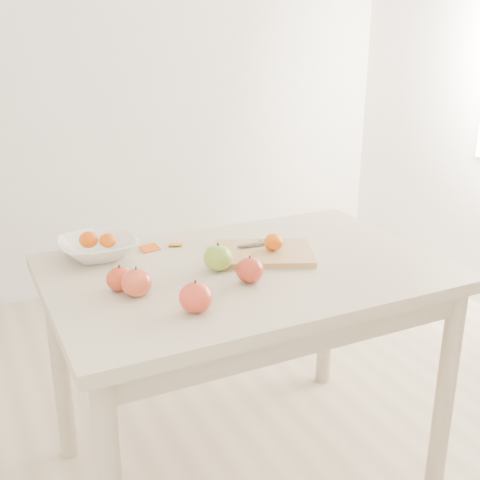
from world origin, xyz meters
name	(u,v)px	position (x,y,z in m)	size (l,w,h in m)	color
ground	(246,465)	(0.00, 0.00, 0.00)	(3.50, 3.50, 0.00)	#C6B293
table	(247,296)	(0.00, 0.00, 0.65)	(1.20, 0.80, 0.75)	beige
cutting_board	(264,253)	(0.09, 0.06, 0.76)	(0.31, 0.23, 0.02)	tan
board_tangerine	(274,242)	(0.12, 0.05, 0.80)	(0.06, 0.06, 0.05)	#E85F08
fruit_bowl	(98,248)	(-0.39, 0.28, 0.78)	(0.25, 0.25, 0.06)	white
bowl_tangerine_near	(89,240)	(-0.42, 0.29, 0.81)	(0.06, 0.06, 0.05)	#D63E07
bowl_tangerine_far	(108,240)	(-0.36, 0.27, 0.81)	(0.05, 0.05, 0.05)	#D05107
orange_peel_a	(150,249)	(-0.22, 0.27, 0.75)	(0.06, 0.04, 0.00)	#D0460E
orange_peel_b	(175,245)	(-0.13, 0.27, 0.75)	(0.04, 0.04, 0.00)	#CB6C0E
paring_knife	(266,240)	(0.13, 0.13, 0.78)	(0.17, 0.05, 0.01)	white
apple_green	(218,258)	(-0.09, 0.01, 0.79)	(0.09, 0.09, 0.08)	#629920
apple_red_c	(196,297)	(-0.26, -0.22, 0.79)	(0.09, 0.09, 0.08)	#A11218
apple_red_e	(250,270)	(-0.05, -0.11, 0.79)	(0.08, 0.08, 0.07)	maroon
apple_red_d	(137,283)	(-0.37, -0.06, 0.79)	(0.09, 0.09, 0.08)	#A31D26
apple_red_b	(120,279)	(-0.40, 0.00, 0.78)	(0.08, 0.08, 0.07)	maroon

